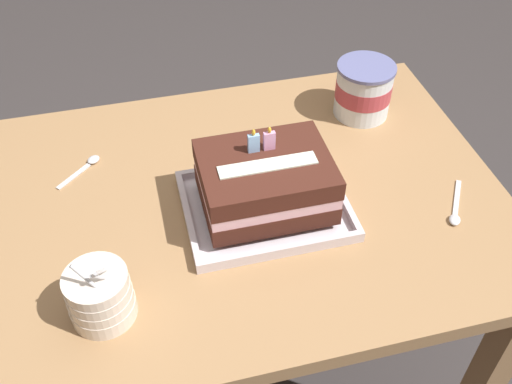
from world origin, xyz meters
TOP-DOWN VIEW (x-y plane):
  - ground_plane at (0.00, 0.00)m, footprint 8.00×8.00m
  - dining_table at (0.00, 0.00)m, footprint 1.04×0.78m
  - foil_tray at (0.03, -0.04)m, footprint 0.32×0.26m
  - birthday_cake at (0.03, -0.04)m, footprint 0.24×0.19m
  - bowl_stack at (-0.30, -0.21)m, footprint 0.11×0.11m
  - ice_cream_tub at (0.33, 0.21)m, footprint 0.13×0.13m
  - serving_spoon_near_tray at (-0.31, 0.17)m, footprint 0.10×0.09m
  - serving_spoon_by_bowls at (0.39, -0.15)m, footprint 0.09×0.12m

SIDE VIEW (x-z plane):
  - ground_plane at x=0.00m, z-range 0.00..0.00m
  - dining_table at x=0.00m, z-range 0.26..1.00m
  - serving_spoon_by_bowls at x=0.39m, z-range 0.74..0.75m
  - serving_spoon_near_tray at x=-0.31m, z-range 0.74..0.75m
  - foil_tray at x=0.03m, z-range 0.74..0.76m
  - bowl_stack at x=-0.30m, z-range 0.72..0.86m
  - ice_cream_tub at x=0.33m, z-range 0.74..0.87m
  - birthday_cake at x=0.03m, z-range 0.74..0.90m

